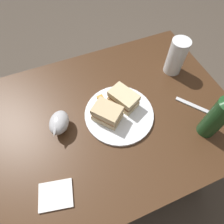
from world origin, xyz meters
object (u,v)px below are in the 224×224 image
object	(u,v)px
sandwich_half_right	(107,114)
gravy_boat	(59,123)
sandwich_half_left	(124,99)
napkin	(56,195)
pint_glass	(176,59)
plate	(119,114)
fork	(196,107)
cider_bottle	(219,116)

from	to	relation	value
sandwich_half_right	gravy_boat	size ratio (longest dim) A/B	1.05
sandwich_half_left	sandwich_half_right	xyz separation A→B (m)	(0.09, 0.04, 0.00)
napkin	sandwich_half_right	bearing A→B (deg)	-142.44
pint_glass	gravy_boat	distance (m)	0.58
sandwich_half_left	gravy_boat	distance (m)	0.27
gravy_boat	napkin	size ratio (longest dim) A/B	1.12
plate	pint_glass	size ratio (longest dim) A/B	1.69
sandwich_half_left	sandwich_half_right	world-z (taller)	sandwich_half_right
pint_glass	fork	bearing A→B (deg)	85.96
napkin	fork	bearing A→B (deg)	-169.72
pint_glass	fork	xyz separation A→B (m)	(0.02, 0.22, -0.07)
sandwich_half_left	napkin	distance (m)	0.43
napkin	gravy_boat	bearing A→B (deg)	-108.79
fork	plate	bearing A→B (deg)	-143.41
napkin	cider_bottle	bearing A→B (deg)	-178.88
cider_bottle	fork	distance (m)	0.15
plate	fork	world-z (taller)	plate
pint_glass	sandwich_half_right	bearing A→B (deg)	19.62
pint_glass	napkin	xyz separation A→B (m)	(0.64, 0.34, -0.07)
gravy_boat	plate	bearing A→B (deg)	172.80
cider_bottle	fork	bearing A→B (deg)	-105.73
plate	sandwich_half_left	bearing A→B (deg)	-132.04
plate	gravy_boat	bearing A→B (deg)	-7.20
pint_glass	fork	size ratio (longest dim) A/B	0.92
cider_bottle	napkin	world-z (taller)	cider_bottle
plate	napkin	bearing A→B (deg)	33.02
sandwich_half_right	napkin	distance (m)	0.33
sandwich_half_left	fork	size ratio (longest dim) A/B	0.75
gravy_boat	cider_bottle	size ratio (longest dim) A/B	0.43
plate	napkin	size ratio (longest dim) A/B	2.55
plate	pint_glass	bearing A→B (deg)	-157.97
sandwich_half_right	pint_glass	bearing A→B (deg)	-160.38
sandwich_half_right	napkin	world-z (taller)	sandwich_half_right
sandwich_half_left	gravy_boat	xyz separation A→B (m)	(0.27, 0.01, -0.00)
plate	gravy_boat	world-z (taller)	gravy_boat
plate	fork	distance (m)	0.33
gravy_boat	cider_bottle	distance (m)	0.57
pint_glass	cider_bottle	bearing A→B (deg)	82.21
sandwich_half_left	pint_glass	world-z (taller)	pint_glass
sandwich_half_right	gravy_boat	world-z (taller)	sandwich_half_right
cider_bottle	napkin	bearing A→B (deg)	1.12
cider_bottle	plate	bearing A→B (deg)	-33.97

